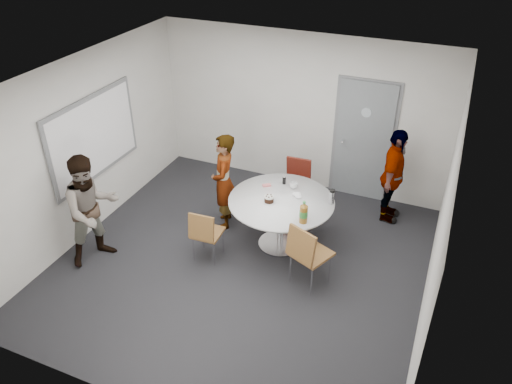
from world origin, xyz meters
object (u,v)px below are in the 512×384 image
at_px(whiteboard, 94,137).
at_px(chair_near_left, 205,231).
at_px(table, 283,207).
at_px(chair_far, 296,180).
at_px(person_right, 393,176).
at_px(chair_near_right, 307,251).
at_px(person_main, 224,182).
at_px(door, 363,141).
at_px(person_left, 92,210).

distance_m(whiteboard, chair_near_left, 2.21).
relative_size(table, chair_far, 1.70).
bearing_deg(person_right, chair_near_right, 161.12).
height_order(person_main, person_right, person_right).
xyz_separation_m(door, table, (-0.71, -1.87, -0.34)).
height_order(door, whiteboard, door).
bearing_deg(person_main, whiteboard, -93.65).
relative_size(chair_near_left, chair_near_right, 0.86).
bearing_deg(chair_far, door, -138.82).
bearing_deg(chair_far, person_main, 41.52).
relative_size(door, chair_near_right, 2.19).
bearing_deg(table, person_left, -151.23).
xyz_separation_m(chair_far, person_right, (1.46, 0.29, 0.24)).
xyz_separation_m(person_left, person_right, (3.65, 2.62, -0.04)).
bearing_deg(whiteboard, chair_near_left, -9.58).
relative_size(chair_near_left, person_main, 0.54).
xyz_separation_m(chair_near_right, person_right, (0.73, 2.05, 0.19)).
height_order(door, person_left, door).
bearing_deg(chair_near_right, chair_far, 136.36).
bearing_deg(chair_near_right, person_right, 94.00).
relative_size(table, person_left, 0.92).
height_order(table, person_right, person_right).
bearing_deg(whiteboard, chair_far, 28.28).
xyz_separation_m(door, person_right, (0.61, -0.53, -0.25)).
distance_m(chair_near_right, person_left, 2.99).
bearing_deg(person_right, table, 136.04).
bearing_deg(person_left, door, -16.21).
height_order(chair_near_left, person_right, person_right).
bearing_deg(door, person_main, -135.80).
relative_size(whiteboard, chair_far, 2.13).
distance_m(whiteboard, chair_far, 3.20).
distance_m(door, whiteboard, 4.25).
bearing_deg(chair_far, person_right, -171.46).
relative_size(door, whiteboard, 1.12).
relative_size(whiteboard, person_main, 1.23).
relative_size(door, person_right, 1.36).
xyz_separation_m(whiteboard, person_main, (1.82, 0.59, -0.68)).
distance_m(chair_far, person_main, 1.26).
bearing_deg(door, chair_near_right, -92.63).
height_order(person_left, person_right, person_left).
relative_size(door, table, 1.39).
relative_size(door, person_main, 1.37).
relative_size(chair_near_right, chair_far, 1.08).
relative_size(table, person_main, 0.98).
relative_size(person_left, person_right, 1.06).
height_order(table, chair_near_left, table).
relative_size(person_main, person_left, 0.94).
bearing_deg(person_main, door, 112.59).
bearing_deg(whiteboard, door, 32.66).
bearing_deg(person_main, chair_near_left, -12.61).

